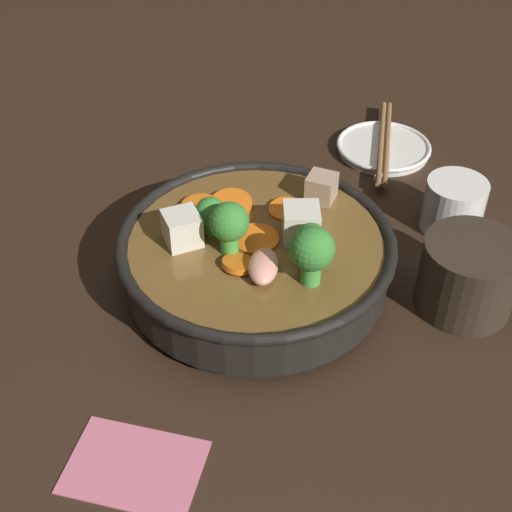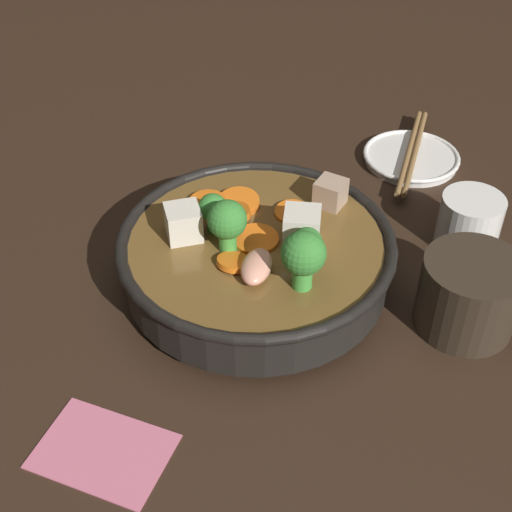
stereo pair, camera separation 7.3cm
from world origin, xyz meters
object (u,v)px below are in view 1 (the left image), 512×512
(side_saucer, at_px, (383,148))
(tea_cup, at_px, (454,205))
(dark_mug, at_px, (469,276))
(chopsticks_pair, at_px, (384,141))
(stirfry_bowl, at_px, (256,254))

(side_saucer, xyz_separation_m, tea_cup, (0.11, -0.13, 0.02))
(dark_mug, bearing_deg, side_saucer, 121.06)
(chopsticks_pair, bearing_deg, tea_cup, -48.68)
(tea_cup, height_order, dark_mug, dark_mug)
(stirfry_bowl, xyz_separation_m, tea_cup, (0.17, 0.18, -0.01))
(side_saucer, bearing_deg, dark_mug, -58.94)
(tea_cup, bearing_deg, stirfry_bowl, -133.33)
(side_saucer, xyz_separation_m, dark_mug, (0.15, -0.25, 0.03))
(stirfry_bowl, relative_size, chopsticks_pair, 1.39)
(side_saucer, bearing_deg, tea_cup, -48.68)
(stirfry_bowl, distance_m, chopsticks_pair, 0.31)
(dark_mug, bearing_deg, stirfry_bowl, -164.74)
(chopsticks_pair, bearing_deg, side_saucer, 0.00)
(tea_cup, xyz_separation_m, dark_mug, (0.04, -0.12, 0.01))
(side_saucer, bearing_deg, stirfry_bowl, -99.98)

